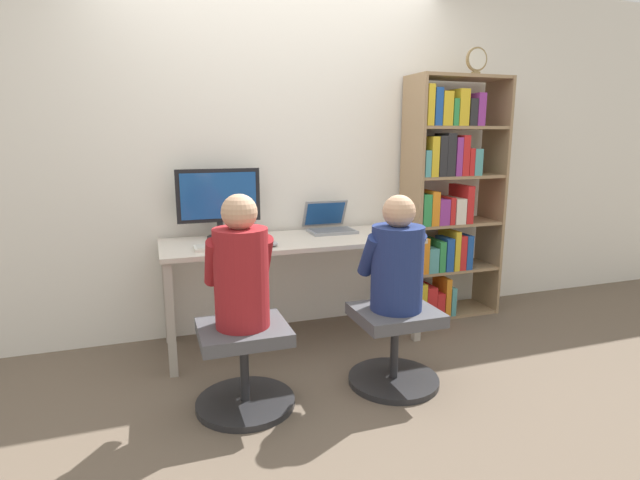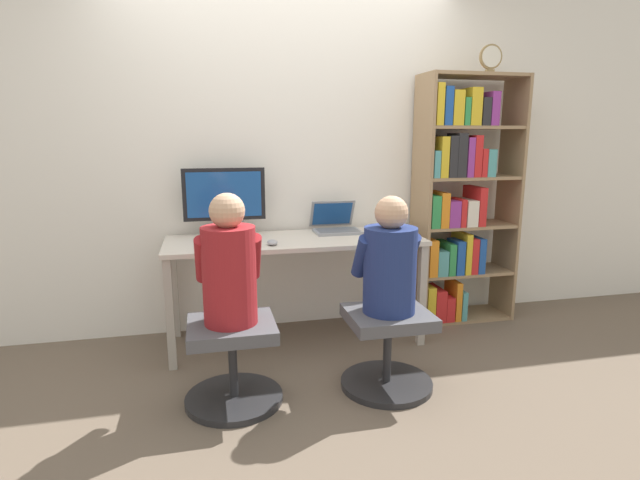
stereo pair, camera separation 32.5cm
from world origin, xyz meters
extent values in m
plane|color=brown|center=(0.00, 0.00, 0.00)|extent=(14.00, 14.00, 0.00)
cube|color=white|center=(0.00, 0.69, 1.30)|extent=(10.00, 0.05, 2.60)
cube|color=beige|center=(0.00, 0.31, 0.73)|extent=(1.76, 0.62, 0.03)
cube|color=#ADA497|center=(-0.84, 0.04, 0.36)|extent=(0.05, 0.05, 0.72)
cube|color=#ADA497|center=(0.84, 0.04, 0.36)|extent=(0.05, 0.05, 0.72)
cube|color=#ADA497|center=(-0.84, 0.58, 0.36)|extent=(0.05, 0.05, 0.72)
cube|color=#ADA497|center=(0.84, 0.58, 0.36)|extent=(0.05, 0.05, 0.72)
cylinder|color=black|center=(-0.46, 0.51, 0.75)|extent=(0.18, 0.18, 0.01)
cylinder|color=black|center=(-0.46, 0.51, 0.81)|extent=(0.04, 0.04, 0.10)
cube|color=black|center=(-0.46, 0.51, 1.04)|extent=(0.57, 0.02, 0.36)
cube|color=#19478C|center=(-0.46, 0.50, 1.04)|extent=(0.51, 0.01, 0.31)
cube|color=gray|center=(0.34, 0.44, 0.76)|extent=(0.33, 0.22, 0.02)
cube|color=slate|center=(0.34, 0.44, 0.77)|extent=(0.29, 0.17, 0.00)
cube|color=gray|center=(0.34, 0.60, 0.87)|extent=(0.33, 0.11, 0.20)
cube|color=#19478C|center=(0.34, 0.59, 0.86)|extent=(0.29, 0.09, 0.17)
cube|color=silver|center=(-0.47, 0.17, 0.76)|extent=(0.41, 0.14, 0.02)
cube|color=#BAB8AD|center=(-0.47, 0.17, 0.77)|extent=(0.38, 0.11, 0.00)
ellipsoid|color=#99999E|center=(-0.18, 0.14, 0.76)|extent=(0.07, 0.11, 0.03)
cylinder|color=#262628|center=(-0.49, -0.45, 0.02)|extent=(0.54, 0.54, 0.04)
cylinder|color=#262628|center=(-0.49, -0.45, 0.21)|extent=(0.05, 0.05, 0.36)
cube|color=#4C4C51|center=(-0.49, -0.45, 0.43)|extent=(0.46, 0.41, 0.07)
cylinder|color=#262628|center=(0.40, -0.48, 0.02)|extent=(0.54, 0.54, 0.04)
cylinder|color=#262628|center=(0.40, -0.48, 0.21)|extent=(0.05, 0.05, 0.36)
cube|color=#4C4C51|center=(0.40, -0.48, 0.43)|extent=(0.46, 0.41, 0.07)
cylinder|color=maroon|center=(-0.49, -0.45, 0.72)|extent=(0.28, 0.28, 0.52)
sphere|color=tan|center=(-0.49, -0.45, 1.07)|extent=(0.18, 0.18, 0.18)
cylinder|color=maroon|center=(-0.62, -0.37, 0.80)|extent=(0.08, 0.22, 0.29)
cylinder|color=maroon|center=(-0.35, -0.37, 0.80)|extent=(0.08, 0.22, 0.29)
cylinder|color=navy|center=(0.40, -0.48, 0.71)|extent=(0.30, 0.30, 0.49)
sphere|color=tan|center=(0.40, -0.48, 1.03)|extent=(0.18, 0.18, 0.18)
cylinder|color=navy|center=(0.25, -0.41, 0.78)|extent=(0.08, 0.21, 0.27)
cylinder|color=navy|center=(0.54, -0.41, 0.78)|extent=(0.08, 0.21, 0.27)
cube|color=#997A56|center=(1.00, 0.47, 0.94)|extent=(0.02, 0.34, 1.89)
cube|color=#997A56|center=(1.75, 0.47, 0.94)|extent=(0.02, 0.34, 1.89)
cube|color=#997A56|center=(1.37, 0.47, 0.01)|extent=(0.73, 0.32, 0.02)
cube|color=#997A56|center=(1.37, 0.47, 0.38)|extent=(0.73, 0.32, 0.02)
cube|color=#997A56|center=(1.37, 0.47, 0.76)|extent=(0.73, 0.32, 0.02)
cube|color=#997A56|center=(1.37, 0.47, 1.13)|extent=(0.73, 0.32, 0.02)
cube|color=#997A56|center=(1.37, 0.47, 1.50)|extent=(0.73, 0.32, 0.02)
cube|color=#997A56|center=(1.37, 0.47, 1.88)|extent=(0.73, 0.32, 0.02)
cube|color=gold|center=(1.05, 0.43, 0.17)|extent=(0.07, 0.26, 0.29)
cube|color=red|center=(1.13, 0.44, 0.15)|extent=(0.09, 0.26, 0.25)
cube|color=red|center=(1.22, 0.41, 0.12)|extent=(0.07, 0.20, 0.19)
cube|color=orange|center=(1.28, 0.41, 0.18)|extent=(0.05, 0.22, 0.31)
cube|color=teal|center=(1.33, 0.44, 0.14)|extent=(0.04, 0.27, 0.23)
cube|color=orange|center=(1.05, 0.45, 0.54)|extent=(0.07, 0.28, 0.28)
cube|color=teal|center=(1.13, 0.40, 0.49)|extent=(0.08, 0.19, 0.19)
cube|color=#2D8C47|center=(1.21, 0.43, 0.52)|extent=(0.05, 0.25, 0.24)
cube|color=#1E4C9E|center=(1.28, 0.40, 0.53)|extent=(0.06, 0.19, 0.26)
cube|color=gold|center=(1.34, 0.44, 0.55)|extent=(0.05, 0.26, 0.31)
cube|color=red|center=(1.40, 0.44, 0.53)|extent=(0.06, 0.28, 0.28)
cube|color=#1E4C9E|center=(1.46, 0.42, 0.53)|extent=(0.06, 0.24, 0.27)
cube|color=#2D8C47|center=(1.06, 0.44, 0.89)|extent=(0.07, 0.27, 0.24)
cube|color=orange|center=(1.13, 0.44, 0.90)|extent=(0.07, 0.27, 0.26)
cube|color=#8C338C|center=(1.21, 0.42, 0.87)|extent=(0.09, 0.22, 0.20)
cube|color=red|center=(1.28, 0.41, 0.87)|extent=(0.04, 0.20, 0.21)
cube|color=silver|center=(1.35, 0.44, 0.87)|extent=(0.09, 0.28, 0.20)
cube|color=red|center=(1.43, 0.44, 0.92)|extent=(0.06, 0.27, 0.29)
cube|color=teal|center=(1.04, 0.42, 1.24)|extent=(0.05, 0.23, 0.20)
cube|color=gold|center=(1.10, 0.41, 1.29)|extent=(0.06, 0.21, 0.30)
cube|color=#262628|center=(1.17, 0.40, 1.29)|extent=(0.06, 0.20, 0.30)
cube|color=#262628|center=(1.24, 0.40, 1.30)|extent=(0.07, 0.20, 0.32)
cube|color=#8C338C|center=(1.31, 0.45, 1.29)|extent=(0.05, 0.29, 0.29)
cube|color=red|center=(1.37, 0.43, 1.29)|extent=(0.06, 0.24, 0.30)
cube|color=red|center=(1.42, 0.40, 1.25)|extent=(0.04, 0.20, 0.21)
cube|color=teal|center=(1.48, 0.41, 1.24)|extent=(0.07, 0.21, 0.20)
cube|color=gold|center=(1.05, 0.41, 1.66)|extent=(0.05, 0.22, 0.29)
cube|color=#1E4C9E|center=(1.11, 0.42, 1.65)|extent=(0.06, 0.24, 0.27)
cube|color=gold|center=(1.19, 0.43, 1.64)|extent=(0.08, 0.26, 0.25)
cube|color=#2D8C47|center=(1.26, 0.41, 1.61)|extent=(0.04, 0.22, 0.20)
cube|color=gold|center=(1.33, 0.41, 1.65)|extent=(0.08, 0.20, 0.27)
cube|color=#262628|center=(1.41, 0.41, 1.61)|extent=(0.06, 0.22, 0.20)
cube|color=#8C338C|center=(1.48, 0.43, 1.64)|extent=(0.06, 0.25, 0.24)
cube|color=olive|center=(1.44, 0.36, 1.90)|extent=(0.06, 0.03, 0.02)
cylinder|color=olive|center=(1.44, 0.36, 1.99)|extent=(0.17, 0.02, 0.17)
cylinder|color=silver|center=(1.44, 0.35, 1.99)|extent=(0.15, 0.00, 0.15)
camera|label=1|loc=(-0.91, -2.92, 1.45)|focal=28.00mm
camera|label=2|loc=(-0.59, -3.01, 1.45)|focal=28.00mm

